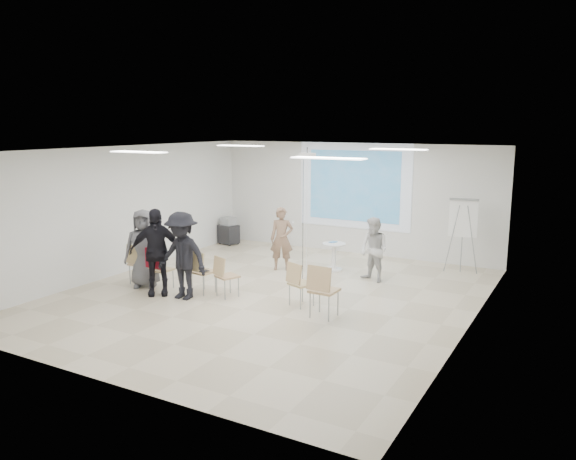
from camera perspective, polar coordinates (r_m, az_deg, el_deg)
The scene contains 30 objects.
floor at distance 11.72m, azimuth -1.91°, elevation -6.90°, with size 8.00×9.00×0.10m, color beige.
ceiling at distance 11.18m, azimuth -2.01°, elevation 8.42°, with size 8.00×9.00×0.10m, color white.
wall_back at distance 15.39m, azimuth 6.79°, elevation 3.20°, with size 8.00×0.10×3.00m, color silver.
wall_left at distance 13.85m, azimuth -16.50°, elevation 1.99°, with size 0.10×9.00×3.00m, color silver.
wall_right at distance 9.93m, azimuth 18.53°, elevation -1.45°, with size 0.10×9.00×3.00m, color silver.
projection_halo at distance 15.28m, azimuth 6.73°, elevation 4.47°, with size 3.20×0.01×2.30m, color silver.
projection_image at distance 15.27m, azimuth 6.70°, elevation 4.47°, with size 2.60×0.01×1.90m, color teal.
pedestal_table at distance 13.60m, azimuth 4.68°, elevation -2.54°, with size 0.68×0.68×0.69m.
player_left at distance 13.53m, azimuth -0.64°, elevation -0.48°, with size 0.63×0.43×1.74m, color #916F58.
player_right at distance 12.68m, azimuth 8.73°, elevation -1.66°, with size 0.78×0.62×1.61m, color silver.
controller_left at distance 13.61m, azimuth 0.53°, elevation 0.77°, with size 0.04×0.13×0.04m, color silver.
controller_right at distance 12.91m, azimuth 8.41°, elevation -0.14°, with size 0.04×0.12×0.04m, color white.
chair_far_left at distance 12.79m, azimuth -15.00°, elevation -3.04°, with size 0.44×0.47×0.91m.
chair_left_mid at distance 12.30m, azimuth -12.91°, elevation -3.68°, with size 0.41×0.44×0.84m.
chair_left_inner at distance 11.83m, azimuth -8.88°, elevation -3.89°, with size 0.49×0.52×0.91m.
chair_center at distance 11.53m, azimuth -6.50°, elevation -4.38°, with size 0.54×0.56×0.86m.
chair_right_inner at distance 10.89m, azimuth 1.08°, elevation -5.15°, with size 0.55×0.56×0.88m.
chair_right_far at distance 10.23m, azimuth 3.49°, elevation -5.78°, with size 0.48×0.52×1.01m.
red_jacket at distance 12.14m, azimuth -13.40°, elevation -2.80°, with size 0.44×0.10×0.42m, color maroon.
laptop at distance 11.91m, azimuth -8.54°, elevation -4.03°, with size 0.33×0.24×0.03m, color black.
audience_left at distance 11.83m, azimuth -13.30°, elevation -1.56°, with size 1.21×0.73×2.08m, color black.
audience_mid at distance 11.45m, azimuth -10.74°, elevation -2.01°, with size 1.31×0.71×2.02m, color black.
audience_outer at distance 12.50m, azimuth -14.46°, elevation -1.36°, with size 0.93×0.61×1.91m, color slate.
flipchart_easel at distance 13.77m, azimuth 17.37°, elevation 1.13°, with size 0.76×0.59×1.79m.
av_cart at distance 16.62m, azimuth -6.06°, elevation -0.18°, with size 0.61×0.53×0.80m.
ceiling_projector at distance 12.46m, azimuth 1.95°, elevation 7.00°, with size 0.30×0.25×3.00m.
fluor_panel_nw at distance 13.94m, azimuth -4.86°, elevation 8.52°, with size 1.20×0.30×0.02m, color white.
fluor_panel_ne at distance 12.18m, azimuth 11.14°, elevation 8.04°, with size 1.20×0.30×0.02m, color white.
fluor_panel_sw at distance 11.21m, azimuth -14.94°, elevation 7.66°, with size 1.20×0.30×0.02m, color white.
fluor_panel_se at distance 8.92m, azimuth 4.12°, elevation 7.29°, with size 1.20×0.30×0.02m, color white.
Camera 1 is at (5.75, -9.58, 3.51)m, focal length 35.00 mm.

